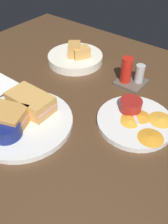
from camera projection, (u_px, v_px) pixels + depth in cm
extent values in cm
cube|color=#4C331E|center=(48.00, 106.00, 72.79)|extent=(110.00, 110.00, 3.00)
cylinder|color=silver|center=(24.00, 122.00, 63.93)|extent=(26.84, 26.84, 1.60)
cube|color=tan|center=(31.00, 102.00, 65.38)|extent=(13.08, 7.74, 4.80)
cube|color=#DB938E|center=(31.00, 102.00, 65.38)|extent=(13.34, 7.14, 0.80)
cube|color=#C68C42|center=(2.00, 116.00, 61.11)|extent=(14.85, 11.70, 4.80)
cube|color=#DB938E|center=(2.00, 116.00, 61.11)|extent=(14.88, 11.23, 0.80)
cylinder|color=navy|center=(6.00, 129.00, 58.17)|extent=(7.43, 7.43, 3.81)
cylinder|color=black|center=(5.00, 125.00, 57.17)|extent=(6.09, 6.09, 0.60)
cube|color=silver|center=(30.00, 110.00, 66.03)|extent=(2.07, 5.53, 0.40)
ellipsoid|color=silver|center=(18.00, 122.00, 62.20)|extent=(2.89, 3.63, 0.80)
cylinder|color=silver|center=(135.00, 121.00, 64.25)|extent=(20.91, 20.91, 1.60)
cylinder|color=maroon|center=(131.00, 105.00, 65.61)|extent=(6.27, 6.27, 3.27)
cylinder|color=olive|center=(131.00, 102.00, 64.78)|extent=(5.14, 5.14, 0.60)
cube|color=silver|center=(135.00, 118.00, 63.84)|extent=(4.55, 4.35, 0.40)
ellipsoid|color=silver|center=(129.00, 104.00, 67.79)|extent=(3.84, 3.80, 0.80)
cone|color=gold|center=(161.00, 119.00, 63.36)|extent=(9.38, 9.38, 0.60)
cone|color=gold|center=(130.00, 121.00, 62.79)|extent=(5.32, 5.32, 0.60)
cone|color=orange|center=(140.00, 116.00, 64.23)|extent=(6.40, 6.40, 0.60)
cone|color=orange|center=(129.00, 118.00, 63.76)|extent=(6.26, 6.26, 0.60)
cone|color=orange|center=(151.00, 137.00, 58.47)|extent=(8.20, 8.20, 0.60)
cylinder|color=silver|center=(75.00, 58.00, 88.94)|extent=(20.63, 20.63, 3.00)
cube|color=tan|center=(81.00, 52.00, 85.28)|extent=(6.81, 7.40, 3.93)
cube|color=#C68C42|center=(74.00, 50.00, 86.01)|extent=(7.14, 7.44, 4.69)
cube|color=brown|center=(131.00, 82.00, 78.71)|extent=(9.00, 9.00, 1.00)
cylinder|color=red|center=(126.00, 70.00, 75.68)|extent=(3.60, 3.60, 8.50)
cylinder|color=#B2B2B2|center=(140.00, 74.00, 76.37)|extent=(3.00, 3.00, 6.00)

